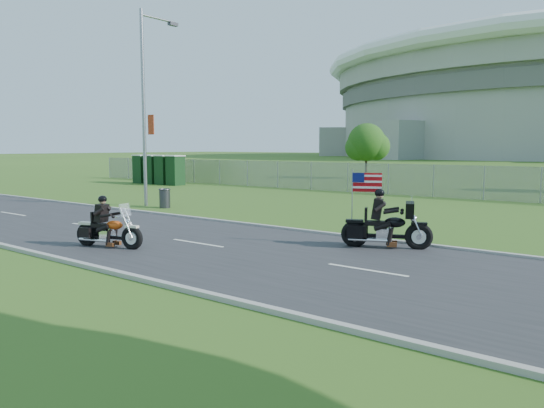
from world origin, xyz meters
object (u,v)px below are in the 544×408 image
Objects in this scene: porta_toilet_d at (142,169)px; trash_can at (165,199)px; porta_toilet_c at (152,170)px; porta_toilet_b at (164,170)px; streetlight at (147,97)px; porta_toilet_a at (175,171)px; motorcycle_follow at (386,229)px; motorcycle_lead at (108,232)px.

trash_can is (15.62, -10.95, -0.68)m from porta_toilet_d.
porta_toilet_b is at bearing 0.00° from porta_toilet_c.
streetlight is 15.39m from porta_toilet_a.
porta_toilet_d is 2.44× the size of trash_can.
porta_toilet_d is (-4.20, 0.00, 0.00)m from porta_toilet_a.
porta_toilet_b is 16.87m from trash_can.
motorcycle_lead is at bearing -166.17° from motorcycle_follow.
porta_toilet_c is at bearing 142.40° from trash_can.
trash_can is (12.82, -10.95, -0.68)m from porta_toilet_b.
porta_toilet_a is 1.00× the size of porta_toilet_b.
porta_toilet_c is 0.97× the size of motorcycle_lead.
streetlight is 4.21× the size of motorcycle_lead.
trash_can is at bearing -37.60° from porta_toilet_c.
motorcycle_follow is (26.47, -14.01, -0.52)m from porta_toilet_b.
motorcycle_follow is (6.75, 5.12, 0.11)m from motorcycle_lead.
streetlight reaches higher than motorcycle_follow.
porta_toilet_b is at bearing 119.55° from motorcycle_lead.
porta_toilet_d is (-14.22, 10.78, -4.49)m from streetlight.
porta_toilet_a and porta_toilet_d have the same top height.
streetlight is 4.35× the size of porta_toilet_a.
porta_toilet_b is (-1.40, 0.00, 0.00)m from porta_toilet_a.
porta_toilet_a is at bearing 0.00° from porta_toilet_b.
porta_toilet_c is 1.00× the size of porta_toilet_d.
porta_toilet_d is at bearing 180.00° from porta_toilet_c.
motorcycle_follow is (15.05, -3.23, -5.01)m from streetlight.
porta_toilet_a is at bearing 117.44° from motorcycle_lead.
motorcycle_lead is (22.52, -19.14, -0.63)m from porta_toilet_d.
motorcycle_follow is (25.07, -14.01, -0.52)m from porta_toilet_a.
porta_toilet_b is 2.44× the size of trash_can.
porta_toilet_c is 31.20m from motorcycle_follow.
streetlight reaches higher than porta_toilet_b.
porta_toilet_b is 1.00× the size of porta_toilet_d.
porta_toilet_b is at bearing 128.71° from motorcycle_follow.
motorcycle_follow reaches higher than trash_can.
motorcycle_follow is 2.75× the size of trash_can.
streetlight is 12.84m from motorcycle_lead.
porta_toilet_a is 15.83m from trash_can.
streetlight is 4.35× the size of porta_toilet_b.
porta_toilet_b and porta_toilet_d have the same top height.
porta_toilet_c is 0.89× the size of motorcycle_follow.
porta_toilet_d is 29.56m from motorcycle_lead.
porta_toilet_d reaches higher than motorcycle_follow.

